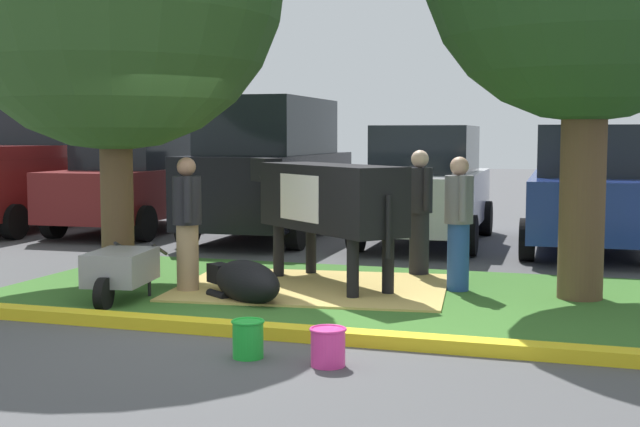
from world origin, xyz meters
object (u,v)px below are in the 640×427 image
object	(u,v)px
person_handler	(459,220)
person_visitor_far	(187,221)
cow_holstein	(326,198)
calf_lying	(245,282)
bucket_pink	(328,346)
bucket_green	(248,338)
sedan_silver	(426,186)
suv_black	(270,168)
sedan_blue	(589,190)
wheelbarrow	(120,268)
sedan_red	(136,181)
person_visitor_near	(419,209)
pickup_truck_maroon	(26,172)

from	to	relation	value
person_handler	person_visitor_far	bearing A→B (deg)	-160.71
cow_holstein	calf_lying	bearing A→B (deg)	-112.81
calf_lying	bucket_pink	bearing A→B (deg)	-53.42
person_visitor_far	bucket_pink	distance (m)	3.65
bucket_green	sedan_silver	world-z (taller)	sedan_silver
suv_black	sedan_blue	xyz separation A→B (m)	(5.51, -0.07, -0.29)
calf_lying	wheelbarrow	xyz separation A→B (m)	(-1.34, -0.41, 0.15)
bucket_pink	sedan_silver	xyz separation A→B (m)	(-0.73, 8.11, 0.82)
sedan_red	sedan_silver	distance (m)	5.68
person_visitor_near	bucket_pink	world-z (taller)	person_visitor_near
sedan_red	wheelbarrow	bearing A→B (deg)	-61.70
person_visitor_near	suv_black	bearing A→B (deg)	134.72
bucket_green	pickup_truck_maroon	bearing A→B (deg)	135.20
wheelbarrow	person_visitor_far	bearing A→B (deg)	57.44
wheelbarrow	sedan_red	world-z (taller)	sedan_red
person_visitor_near	bucket_pink	distance (m)	4.60
suv_black	sedan_blue	size ratio (longest dim) A/B	1.05
calf_lying	sedan_blue	distance (m)	6.77
person_visitor_far	sedan_blue	world-z (taller)	sedan_blue
bucket_green	cow_holstein	bearing A→B (deg)	96.54
person_handler	bucket_pink	world-z (taller)	person_handler
person_handler	person_visitor_near	distance (m)	1.13
sedan_blue	pickup_truck_maroon	bearing A→B (deg)	178.64
pickup_truck_maroon	sedan_red	distance (m)	2.49
calf_lying	sedan_red	xyz separation A→B (m)	(-4.76, 5.95, 0.75)
sedan_blue	wheelbarrow	bearing A→B (deg)	-129.07
pickup_truck_maroon	suv_black	size ratio (longest dim) A/B	1.17
sedan_red	person_visitor_near	bearing A→B (deg)	-30.12
cow_holstein	person_visitor_near	xyz separation A→B (m)	(0.97, 1.03, -0.20)
suv_black	pickup_truck_maroon	bearing A→B (deg)	178.03
suv_black	sedan_silver	world-z (taller)	suv_black
suv_black	person_visitor_near	bearing A→B (deg)	-45.28
person_visitor_near	sedan_red	xyz separation A→B (m)	(-6.26, 3.63, 0.08)
person_visitor_far	bucket_green	world-z (taller)	person_visitor_far
bucket_pink	suv_black	distance (m)	8.81
person_visitor_far	sedan_red	size ratio (longest dim) A/B	0.36
calf_lying	suv_black	world-z (taller)	suv_black
person_visitor_far	sedan_red	bearing A→B (deg)	124.69
sedan_silver	person_visitor_near	bearing A→B (deg)	-80.75
person_handler	bucket_green	size ratio (longest dim) A/B	4.99
person_handler	person_visitor_far	size ratio (longest dim) A/B	1.00
pickup_truck_maroon	sedan_blue	xyz separation A→B (m)	(10.85, -0.26, -0.13)
person_visitor_far	pickup_truck_maroon	size ratio (longest dim) A/B	0.29
sedan_blue	sedan_red	bearing A→B (deg)	178.19
sedan_red	person_handler	bearing A→B (deg)	-33.40
cow_holstein	pickup_truck_maroon	bearing A→B (deg)	149.09
bucket_green	sedan_red	bearing A→B (deg)	124.99
wheelbarrow	pickup_truck_maroon	xyz separation A→B (m)	(-5.91, 6.35, 0.73)
bucket_green	pickup_truck_maroon	distance (m)	11.57
cow_holstein	person_handler	size ratio (longest dim) A/B	1.62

